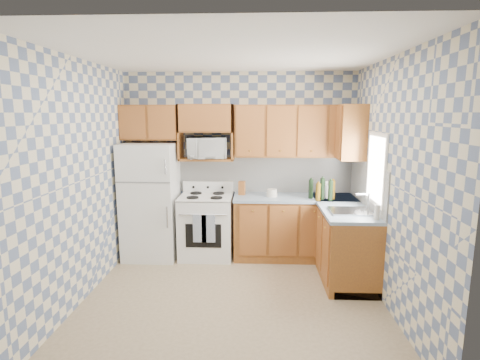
# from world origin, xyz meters

# --- Properties ---
(floor) EXTENTS (3.40, 3.40, 0.00)m
(floor) POSITION_xyz_m (0.00, 0.00, 0.00)
(floor) COLOR #7E6A4D
(floor) RESTS_ON ground
(back_wall) EXTENTS (3.40, 0.02, 2.70)m
(back_wall) POSITION_xyz_m (0.00, 1.60, 1.35)
(back_wall) COLOR slate
(back_wall) RESTS_ON ground
(right_wall) EXTENTS (0.02, 3.20, 2.70)m
(right_wall) POSITION_xyz_m (1.70, 0.00, 1.35)
(right_wall) COLOR slate
(right_wall) RESTS_ON ground
(backsplash_back) EXTENTS (2.60, 0.02, 0.56)m
(backsplash_back) POSITION_xyz_m (0.40, 1.59, 1.20)
(backsplash_back) COLOR silver
(backsplash_back) RESTS_ON back_wall
(backsplash_right) EXTENTS (0.02, 1.60, 0.56)m
(backsplash_right) POSITION_xyz_m (1.69, 0.80, 1.20)
(backsplash_right) COLOR silver
(backsplash_right) RESTS_ON right_wall
(refrigerator) EXTENTS (0.75, 0.70, 1.68)m
(refrigerator) POSITION_xyz_m (-1.27, 1.25, 0.84)
(refrigerator) COLOR white
(refrigerator) RESTS_ON floor
(stove_body) EXTENTS (0.76, 0.65, 0.90)m
(stove_body) POSITION_xyz_m (-0.47, 1.28, 0.45)
(stove_body) COLOR white
(stove_body) RESTS_ON floor
(cooktop) EXTENTS (0.76, 0.65, 0.02)m
(cooktop) POSITION_xyz_m (-0.47, 1.28, 0.91)
(cooktop) COLOR silver
(cooktop) RESTS_ON stove_body
(backguard) EXTENTS (0.76, 0.08, 0.17)m
(backguard) POSITION_xyz_m (-0.47, 1.55, 1.00)
(backguard) COLOR white
(backguard) RESTS_ON cooktop
(dish_towel_left) EXTENTS (0.19, 0.02, 0.39)m
(dish_towel_left) POSITION_xyz_m (-0.52, 0.93, 0.53)
(dish_towel_left) COLOR navy
(dish_towel_left) RESTS_ON stove_body
(dish_towel_right) EXTENTS (0.19, 0.02, 0.39)m
(dish_towel_right) POSITION_xyz_m (-0.40, 0.93, 0.53)
(dish_towel_right) COLOR navy
(dish_towel_right) RESTS_ON stove_body
(base_cabinets_back) EXTENTS (1.75, 0.60, 0.88)m
(base_cabinets_back) POSITION_xyz_m (0.82, 1.30, 0.44)
(base_cabinets_back) COLOR brown
(base_cabinets_back) RESTS_ON floor
(base_cabinets_right) EXTENTS (0.60, 1.60, 0.88)m
(base_cabinets_right) POSITION_xyz_m (1.40, 0.80, 0.44)
(base_cabinets_right) COLOR brown
(base_cabinets_right) RESTS_ON floor
(countertop_back) EXTENTS (1.77, 0.63, 0.04)m
(countertop_back) POSITION_xyz_m (0.82, 1.30, 0.90)
(countertop_back) COLOR slate
(countertop_back) RESTS_ON base_cabinets_back
(countertop_right) EXTENTS (0.63, 1.60, 0.04)m
(countertop_right) POSITION_xyz_m (1.40, 0.80, 0.90)
(countertop_right) COLOR slate
(countertop_right) RESTS_ON base_cabinets_right
(upper_cabinets_back) EXTENTS (1.75, 0.33, 0.74)m
(upper_cabinets_back) POSITION_xyz_m (0.82, 1.44, 1.85)
(upper_cabinets_back) COLOR brown
(upper_cabinets_back) RESTS_ON back_wall
(upper_cabinets_fridge) EXTENTS (0.82, 0.33, 0.50)m
(upper_cabinets_fridge) POSITION_xyz_m (-1.29, 1.44, 1.97)
(upper_cabinets_fridge) COLOR brown
(upper_cabinets_fridge) RESTS_ON back_wall
(upper_cabinets_right) EXTENTS (0.33, 0.70, 0.74)m
(upper_cabinets_right) POSITION_xyz_m (1.53, 1.25, 1.85)
(upper_cabinets_right) COLOR brown
(upper_cabinets_right) RESTS_ON right_wall
(microwave_shelf) EXTENTS (0.80, 0.33, 0.03)m
(microwave_shelf) POSITION_xyz_m (-0.47, 1.44, 1.44)
(microwave_shelf) COLOR brown
(microwave_shelf) RESTS_ON back_wall
(microwave) EXTENTS (0.62, 0.47, 0.31)m
(microwave) POSITION_xyz_m (-0.48, 1.43, 1.61)
(microwave) COLOR white
(microwave) RESTS_ON microwave_shelf
(sink) EXTENTS (0.48, 0.40, 0.03)m
(sink) POSITION_xyz_m (1.40, 0.45, 0.93)
(sink) COLOR #B7B7BC
(sink) RESTS_ON countertop_right
(window) EXTENTS (0.02, 0.66, 0.86)m
(window) POSITION_xyz_m (1.69, 0.45, 1.45)
(window) COLOR white
(window) RESTS_ON right_wall
(bottle_0) EXTENTS (0.07, 0.07, 0.30)m
(bottle_0) POSITION_xyz_m (1.18, 1.12, 1.07)
(bottle_0) COLOR black
(bottle_0) RESTS_ON countertop_back
(bottle_1) EXTENTS (0.07, 0.07, 0.28)m
(bottle_1) POSITION_xyz_m (1.28, 1.06, 1.06)
(bottle_1) COLOR black
(bottle_1) RESTS_ON countertop_back
(bottle_2) EXTENTS (0.07, 0.07, 0.26)m
(bottle_2) POSITION_xyz_m (1.33, 1.16, 1.05)
(bottle_2) COLOR #64440C
(bottle_2) RESTS_ON countertop_back
(bottle_3) EXTENTS (0.07, 0.07, 0.24)m
(bottle_3) POSITION_xyz_m (1.11, 1.04, 1.04)
(bottle_3) COLOR #64440C
(bottle_3) RESTS_ON countertop_back
(bottle_4) EXTENTS (0.07, 0.07, 0.27)m
(bottle_4) POSITION_xyz_m (1.03, 1.18, 1.05)
(bottle_4) COLOR black
(bottle_4) RESTS_ON countertop_back
(knife_block) EXTENTS (0.10, 0.10, 0.20)m
(knife_block) POSITION_xyz_m (0.05, 1.37, 1.02)
(knife_block) COLOR brown
(knife_block) RESTS_ON countertop_back
(electric_kettle) EXTENTS (0.15, 0.15, 0.19)m
(electric_kettle) POSITION_xyz_m (1.26, 1.24, 1.01)
(electric_kettle) COLOR white
(electric_kettle) RESTS_ON countertop_back
(food_containers) EXTENTS (0.16, 0.16, 0.11)m
(food_containers) POSITION_xyz_m (0.49, 1.27, 0.97)
(food_containers) COLOR beige
(food_containers) RESTS_ON countertop_back
(soap_bottle) EXTENTS (0.06, 0.06, 0.17)m
(soap_bottle) POSITION_xyz_m (1.62, 0.13, 1.01)
(soap_bottle) COLOR beige
(soap_bottle) RESTS_ON countertop_right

